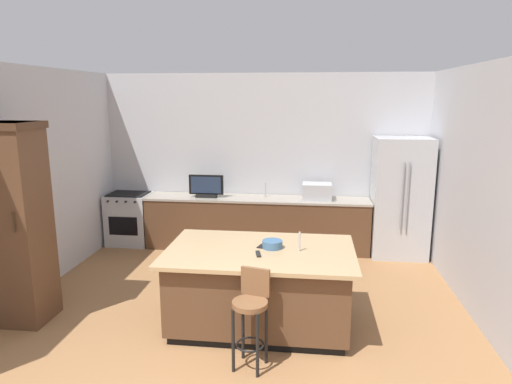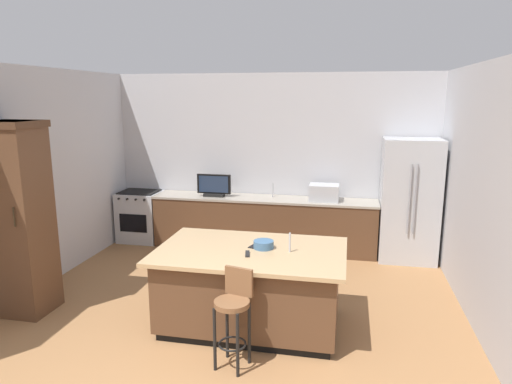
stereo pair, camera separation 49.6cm
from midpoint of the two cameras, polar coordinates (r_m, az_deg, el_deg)
wall_back at (r=7.96m, az=3.83°, el=3.96°), size 6.04×0.12×2.97m
wall_left at (r=6.66m, az=-24.26°, el=1.38°), size 0.12×5.43×2.97m
wall_right at (r=5.69m, az=29.33°, el=-0.73°), size 0.12×5.43×2.97m
counter_back at (r=7.82m, az=2.78°, el=-3.94°), size 3.80×0.62×0.89m
kitchen_island at (r=5.26m, az=2.11°, el=-11.82°), size 2.10×1.34×0.91m
refrigerator at (r=7.65m, az=20.40°, el=-0.99°), size 0.88×0.75×1.94m
range_oven at (r=8.45m, az=-12.63°, el=-2.96°), size 0.72×0.63×0.91m
cabinet_tower at (r=5.93m, az=-25.48°, el=-2.75°), size 0.65×0.60×2.31m
microwave at (r=7.60m, az=10.38°, el=-0.08°), size 0.48×0.36×0.27m
tv_monitor at (r=7.80m, az=-3.47°, el=0.71°), size 0.59×0.16×0.38m
sink_faucet_back at (r=7.76m, az=3.93°, el=0.23°), size 0.02×0.02×0.24m
sink_faucet_island at (r=5.01m, az=7.11°, el=-6.32°), size 0.02×0.02×0.22m
bar_stool_center at (r=4.48m, az=0.44°, el=-14.61°), size 0.35×0.37×0.97m
fruit_bowl at (r=5.13m, az=3.74°, el=-6.61°), size 0.23×0.23×0.09m
cell_phone at (r=5.19m, az=2.46°, el=-6.82°), size 0.11×0.16×0.01m
tv_remote at (r=4.93m, az=1.82°, el=-7.78°), size 0.08×0.18×0.02m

